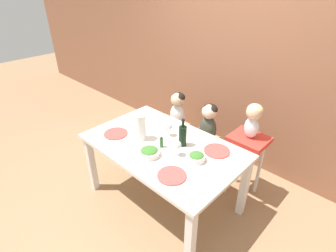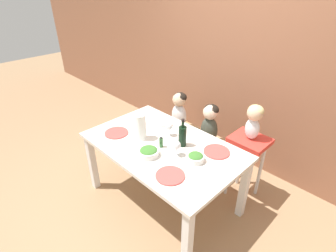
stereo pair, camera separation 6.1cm
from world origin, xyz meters
name	(u,v)px [view 1 (the left image)]	position (x,y,z in m)	size (l,w,h in m)	color
ground_plane	(164,199)	(0.00, 0.00, 0.00)	(14.00, 14.00, 0.00)	#9E7A56
wall_back	(240,57)	(0.00, 1.29, 1.35)	(10.00, 0.06, 2.70)	#8E5B42
dining_table	(163,152)	(0.00, 0.00, 0.64)	(1.55, 0.96, 0.74)	silver
chair_far_left	(177,132)	(-0.43, 0.69, 0.40)	(0.44, 0.38, 0.47)	silver
chair_far_center	(206,146)	(0.05, 0.69, 0.40)	(0.44, 0.38, 0.47)	silver
chair_right_highchair	(247,150)	(0.56, 0.69, 0.58)	(0.37, 0.33, 0.75)	silver
person_child_left	(178,108)	(-0.43, 0.70, 0.74)	(0.21, 0.18, 0.48)	silver
person_child_center	(209,121)	(0.05, 0.70, 0.74)	(0.21, 0.18, 0.48)	#3D4238
person_baby_right	(253,117)	(0.56, 0.70, 0.98)	(0.15, 0.16, 0.37)	silver
wine_bottle	(183,135)	(0.14, 0.13, 0.85)	(0.08, 0.08, 0.29)	black
paper_towel_roll	(140,127)	(-0.24, -0.08, 0.87)	(0.11, 0.11, 0.27)	white
wine_glass_near	(177,145)	(0.22, -0.03, 0.85)	(0.08, 0.08, 0.15)	white
wine_glass_far	(169,126)	(-0.07, 0.16, 0.85)	(0.08, 0.08, 0.15)	white
salad_bowl_large	(149,152)	(0.04, -0.21, 0.78)	(0.19, 0.19, 0.08)	white
salad_bowl_small	(196,157)	(0.40, 0.03, 0.78)	(0.16, 0.16, 0.08)	white
dinner_plate_front_left	(116,134)	(-0.49, -0.20, 0.74)	(0.25, 0.25, 0.01)	#D14C47
dinner_plate_back_left	(158,122)	(-0.35, 0.28, 0.74)	(0.25, 0.25, 0.01)	silver
dinner_plate_back_right	(217,151)	(0.45, 0.27, 0.74)	(0.25, 0.25, 0.01)	#D14C47
dinner_plate_front_right	(172,176)	(0.38, -0.28, 0.74)	(0.25, 0.25, 0.01)	#D14C47
condiment_bottle_hot_sauce	(161,142)	(0.02, -0.04, 0.79)	(0.04, 0.04, 0.12)	#336633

